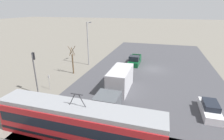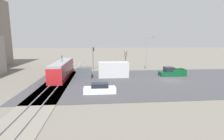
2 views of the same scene
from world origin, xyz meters
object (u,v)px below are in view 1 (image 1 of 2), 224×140
object	(u,v)px
pickup_truck	(135,61)
street_lamp_near_crossing	(88,41)
sedan_car_0	(210,109)
light_rail_tram	(79,122)
box_truck	(118,84)
no_parking_sign	(49,81)
traffic_light_pole	(35,68)
street_tree	(73,61)

from	to	relation	value
pickup_truck	street_lamp_near_crossing	world-z (taller)	street_lamp_near_crossing
sedan_car_0	light_rail_tram	bearing A→B (deg)	31.42
light_rail_tram	box_truck	size ratio (longest dim) A/B	1.44
pickup_truck	box_truck	bearing A→B (deg)	90.10
street_lamp_near_crossing	no_parking_sign	xyz separation A→B (m)	(0.77, 12.29, -3.57)
box_truck	light_rail_tram	bearing A→B (deg)	82.59
light_rail_tram	traffic_light_pole	world-z (taller)	traffic_light_pole
box_truck	pickup_truck	world-z (taller)	box_truck
box_truck	no_parking_sign	size ratio (longest dim) A/B	4.75
street_tree	no_parking_sign	xyz separation A→B (m)	(0.14, 6.78, -0.92)
light_rail_tram	street_tree	bearing A→B (deg)	-59.87
traffic_light_pole	street_tree	bearing A→B (deg)	-96.12
sedan_car_0	street_tree	bearing A→B (deg)	-19.33
pickup_truck	street_lamp_near_crossing	xyz separation A→B (m)	(8.95, 2.75, 4.10)
street_tree	street_lamp_near_crossing	size ratio (longest dim) A/B	0.58
no_parking_sign	sedan_car_0	bearing A→B (deg)	178.86
pickup_truck	sedan_car_0	world-z (taller)	pickup_truck
sedan_car_0	traffic_light_pole	size ratio (longest dim) A/B	0.79
traffic_light_pole	street_lamp_near_crossing	size ratio (longest dim) A/B	0.67
light_rail_tram	street_lamp_near_crossing	size ratio (longest dim) A/B	1.74
street_lamp_near_crossing	light_rail_tram	bearing A→B (deg)	111.27
street_lamp_near_crossing	pickup_truck	bearing A→B (deg)	-162.94
light_rail_tram	pickup_truck	world-z (taller)	light_rail_tram
box_truck	traffic_light_pole	distance (m)	11.08
no_parking_sign	traffic_light_pole	bearing A→B (deg)	63.97
no_parking_sign	box_truck	bearing A→B (deg)	-172.97
pickup_truck	light_rail_tram	bearing A→B (deg)	87.13
sedan_car_0	traffic_light_pole	bearing A→B (deg)	3.05
light_rail_tram	box_truck	bearing A→B (deg)	-97.41
light_rail_tram	street_lamp_near_crossing	distance (m)	21.77
street_lamp_near_crossing	no_parking_sign	world-z (taller)	street_lamp_near_crossing
street_tree	light_rail_tram	bearing A→B (deg)	120.13
traffic_light_pole	street_tree	distance (m)	8.50
light_rail_tram	no_parking_sign	distance (m)	11.58
street_tree	sedan_car_0	bearing A→B (deg)	160.67
sedan_car_0	street_lamp_near_crossing	bearing A→B (deg)	-32.60
light_rail_tram	no_parking_sign	world-z (taller)	light_rail_tram
light_rail_tram	no_parking_sign	size ratio (longest dim) A/B	6.85
sedan_car_0	street_lamp_near_crossing	xyz separation A→B (m)	(19.85, -12.70, 4.24)
traffic_light_pole	no_parking_sign	xyz separation A→B (m)	(-0.76, -1.55, -2.36)
sedan_car_0	no_parking_sign	world-z (taller)	no_parking_sign
light_rail_tram	no_parking_sign	xyz separation A→B (m)	(8.58, -7.77, -0.31)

